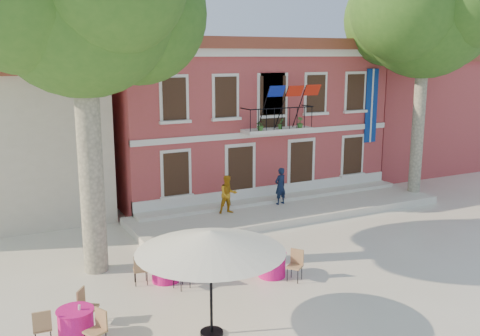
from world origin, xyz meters
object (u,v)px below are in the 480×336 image
object	(u,v)px
plane_tree_west	(81,3)
cafe_table_1	(272,263)
pedestrian_orange	(228,194)
cafe_table_0	(166,268)
patio_umbrella	(211,241)
cafe_table_2	(76,323)
plane_tree_east	(426,14)
pedestrian_navy	(280,186)

from	to	relation	value
plane_tree_west	cafe_table_1	xyz separation A→B (m)	(4.75, -2.93, -7.77)
pedestrian_orange	cafe_table_0	world-z (taller)	pedestrian_orange
plane_tree_west	pedestrian_orange	size ratio (longest dim) A/B	6.94
plane_tree_west	cafe_table_1	world-z (taller)	plane_tree_west
pedestrian_orange	plane_tree_west	bearing A→B (deg)	-150.61
plane_tree_west	patio_umbrella	xyz separation A→B (m)	(1.64, -5.33, -5.79)
cafe_table_2	pedestrian_orange	bearing A→B (deg)	43.15
plane_tree_east	plane_tree_west	bearing A→B (deg)	-172.18
patio_umbrella	cafe_table_1	bearing A→B (deg)	37.59
plane_tree_east	cafe_table_2	world-z (taller)	plane_tree_east
cafe_table_1	patio_umbrella	bearing A→B (deg)	-142.41
patio_umbrella	plane_tree_west	bearing A→B (deg)	107.13
plane_tree_west	patio_umbrella	distance (m)	8.04
patio_umbrella	cafe_table_1	size ratio (longest dim) A/B	2.00
plane_tree_west	cafe_table_0	bearing A→B (deg)	-46.37
cafe_table_1	cafe_table_2	world-z (taller)	same
patio_umbrella	cafe_table_0	distance (m)	4.06
pedestrian_navy	pedestrian_orange	xyz separation A→B (m)	(-2.65, -0.23, -0.01)
patio_umbrella	cafe_table_0	xyz separation A→B (m)	(0.06, 3.54, -1.97)
cafe_table_0	cafe_table_1	size ratio (longest dim) A/B	1.02
pedestrian_navy	pedestrian_orange	world-z (taller)	pedestrian_navy
pedestrian_orange	cafe_table_0	bearing A→B (deg)	-129.10
patio_umbrella	cafe_table_2	xyz separation A→B (m)	(-3.00, 1.27, -1.97)
plane_tree_west	cafe_table_0	world-z (taller)	plane_tree_west
pedestrian_navy	cafe_table_1	size ratio (longest dim) A/B	0.91
plane_tree_west	cafe_table_2	xyz separation A→B (m)	(-1.36, -4.06, -7.76)
patio_umbrella	cafe_table_1	distance (m)	4.40
plane_tree_east	cafe_table_0	xyz separation A→B (m)	(-13.95, -3.93, -8.12)
cafe_table_1	cafe_table_2	distance (m)	6.21
plane_tree_west	cafe_table_2	world-z (taller)	plane_tree_west
plane_tree_east	pedestrian_orange	distance (m)	12.17
patio_umbrella	pedestrian_navy	xyz separation A→B (m)	(7.07, 8.44, -1.29)
plane_tree_west	plane_tree_east	world-z (taller)	plane_tree_east
plane_tree_east	cafe_table_0	distance (m)	16.62
patio_umbrella	cafe_table_2	distance (m)	3.81
plane_tree_west	cafe_table_1	distance (m)	9.57
cafe_table_2	cafe_table_1	bearing A→B (deg)	10.45
plane_tree_east	pedestrian_orange	size ratio (longest dim) A/B	7.20
pedestrian_navy	cafe_table_2	world-z (taller)	pedestrian_navy
cafe_table_0	patio_umbrella	bearing A→B (deg)	-90.94
plane_tree_west	patio_umbrella	bearing A→B (deg)	-72.87
plane_tree_west	cafe_table_0	size ratio (longest dim) A/B	6.05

